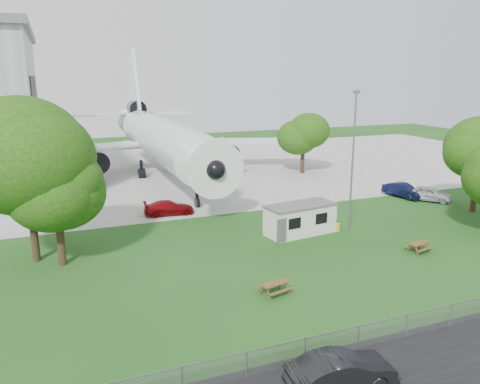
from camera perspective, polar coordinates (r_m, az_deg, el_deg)
name	(u,v)px	position (r m, az deg, el deg)	size (l,w,h in m)	color
ground	(300,271)	(33.41, 7.39, -9.58)	(160.00, 160.00, 0.00)	#2A5E20
asphalt_strip	(441,381)	(24.34, 23.33, -20.38)	(120.00, 8.00, 0.02)	black
concrete_apron	(172,171)	(67.71, -8.32, 2.55)	(120.00, 46.00, 0.03)	#B7B7B2
airliner	(160,137)	(64.37, -9.77, 6.64)	(46.36, 47.73, 17.69)	white
site_cabin	(300,219)	(40.63, 7.35, -3.27)	(6.91, 3.54, 2.62)	silver
picnic_west	(275,294)	(30.07, 4.24, -12.29)	(1.80, 1.50, 0.76)	brown
picnic_east	(418,252)	(39.12, 20.89, -6.83)	(1.80, 1.50, 0.76)	brown
fence	(390,341)	(26.46, 17.80, -16.91)	(58.00, 0.04, 1.30)	gray
lamp_mast	(352,164)	(40.95, 13.54, 3.35)	(0.16, 0.16, 12.00)	slate
tree_west_big	(26,159)	(36.11, -24.67, 3.72)	(9.24, 9.24, 12.28)	#382619
tree_west_small	(56,190)	(34.97, -21.55, 0.20)	(6.83, 6.83, 8.98)	#382619
tree_east_back	(480,150)	(51.25, 27.21, 4.60)	(7.47, 7.47, 10.04)	#382619
tree_far_apron	(303,135)	(65.32, 7.73, 6.89)	(5.71, 5.71, 8.22)	#382619
car_centre_sedan	(341,372)	(22.17, 12.24, -20.67)	(1.70, 4.88, 1.61)	black
car_ne_hatch	(429,194)	(54.83, 22.05, -0.21)	(1.90, 4.72, 1.61)	#A4A6AB
car_ne_sedan	(403,190)	(55.53, 19.24, 0.18)	(1.64, 4.71, 1.55)	black
car_apron_van	(169,208)	(46.35, -8.67, -1.93)	(1.97, 4.85, 1.41)	maroon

